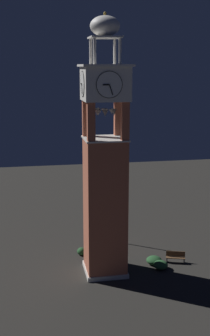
{
  "coord_description": "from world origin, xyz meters",
  "views": [
    {
      "loc": [
        -32.05,
        5.89,
        16.19
      ],
      "look_at": [
        0.0,
        0.0,
        8.62
      ],
      "focal_mm": 46.65,
      "sensor_mm": 36.0,
      "label": 1
    }
  ],
  "objects_px": {
    "clock_tower": "(105,173)",
    "lamp_post": "(123,215)",
    "park_bench": "(176,257)",
    "trash_bin": "(87,245)"
  },
  "relations": [
    {
      "from": "lamp_post",
      "to": "trash_bin",
      "type": "height_order",
      "value": "lamp_post"
    },
    {
      "from": "clock_tower",
      "to": "park_bench",
      "type": "relative_size",
      "value": 12.06
    },
    {
      "from": "clock_tower",
      "to": "lamp_post",
      "type": "bearing_deg",
      "value": -26.74
    },
    {
      "from": "clock_tower",
      "to": "park_bench",
      "type": "distance_m",
      "value": 9.92
    },
    {
      "from": "clock_tower",
      "to": "park_bench",
      "type": "bearing_deg",
      "value": -84.67
    },
    {
      "from": "park_bench",
      "to": "trash_bin",
      "type": "bearing_deg",
      "value": 59.14
    },
    {
      "from": "park_bench",
      "to": "lamp_post",
      "type": "xyz_separation_m",
      "value": [
        4.82,
        3.47,
        2.36
      ]
    },
    {
      "from": "lamp_post",
      "to": "trash_bin",
      "type": "relative_size",
      "value": 5.16
    },
    {
      "from": "trash_bin",
      "to": "clock_tower",
      "type": "bearing_deg",
      "value": -170.53
    },
    {
      "from": "lamp_post",
      "to": "clock_tower",
      "type": "bearing_deg",
      "value": 153.26
    }
  ]
}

